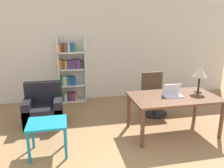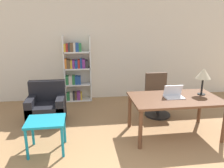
{
  "view_description": "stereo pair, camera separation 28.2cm",
  "coord_description": "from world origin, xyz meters",
  "px_view_note": "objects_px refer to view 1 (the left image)",
  "views": [
    {
      "loc": [
        -0.91,
        -1.43,
        2.05
      ],
      "look_at": [
        -0.1,
        2.34,
        0.99
      ],
      "focal_mm": 35.0,
      "sensor_mm": 36.0,
      "label": 1
    },
    {
      "loc": [
        -0.63,
        -1.47,
        2.05
      ],
      "look_at": [
        -0.1,
        2.34,
        0.99
      ],
      "focal_mm": 35.0,
      "sensor_mm": 36.0,
      "label": 2
    }
  ],
  "objects_px": {
    "table_lamp": "(200,73)",
    "desk": "(174,100)",
    "armchair": "(44,110)",
    "bookshelf": "(70,72)",
    "side_table_blue": "(47,127)",
    "office_chair": "(154,96)",
    "laptop": "(172,93)"
  },
  "relations": [
    {
      "from": "desk",
      "to": "bookshelf",
      "type": "relative_size",
      "value": 0.93
    },
    {
      "from": "laptop",
      "to": "table_lamp",
      "type": "height_order",
      "value": "table_lamp"
    },
    {
      "from": "table_lamp",
      "to": "side_table_blue",
      "type": "bearing_deg",
      "value": -172.78
    },
    {
      "from": "bookshelf",
      "to": "office_chair",
      "type": "bearing_deg",
      "value": -33.51
    },
    {
      "from": "desk",
      "to": "armchair",
      "type": "relative_size",
      "value": 1.92
    },
    {
      "from": "desk",
      "to": "laptop",
      "type": "relative_size",
      "value": 4.66
    },
    {
      "from": "desk",
      "to": "armchair",
      "type": "height_order",
      "value": "armchair"
    },
    {
      "from": "desk",
      "to": "table_lamp",
      "type": "height_order",
      "value": "table_lamp"
    },
    {
      "from": "office_chair",
      "to": "side_table_blue",
      "type": "xyz_separation_m",
      "value": [
        -2.32,
        -1.22,
        0.05
      ]
    },
    {
      "from": "bookshelf",
      "to": "armchair",
      "type": "bearing_deg",
      "value": -115.96
    },
    {
      "from": "office_chair",
      "to": "bookshelf",
      "type": "bearing_deg",
      "value": 146.49
    },
    {
      "from": "side_table_blue",
      "to": "laptop",
      "type": "bearing_deg",
      "value": 6.8
    },
    {
      "from": "side_table_blue",
      "to": "bookshelf",
      "type": "xyz_separation_m",
      "value": [
        0.45,
        2.46,
        0.36
      ]
    },
    {
      "from": "laptop",
      "to": "armchair",
      "type": "xyz_separation_m",
      "value": [
        -2.44,
        0.93,
        -0.5
      ]
    },
    {
      "from": "table_lamp",
      "to": "desk",
      "type": "bearing_deg",
      "value": -169.26
    },
    {
      "from": "office_chair",
      "to": "armchair",
      "type": "relative_size",
      "value": 1.13
    },
    {
      "from": "table_lamp",
      "to": "armchair",
      "type": "xyz_separation_m",
      "value": [
        -3.04,
        0.83,
        -0.85
      ]
    },
    {
      "from": "office_chair",
      "to": "bookshelf",
      "type": "xyz_separation_m",
      "value": [
        -1.87,
        1.24,
        0.41
      ]
    },
    {
      "from": "office_chair",
      "to": "desk",
      "type": "bearing_deg",
      "value": -90.68
    },
    {
      "from": "desk",
      "to": "bookshelf",
      "type": "xyz_separation_m",
      "value": [
        -1.86,
        2.2,
        0.17
      ]
    },
    {
      "from": "bookshelf",
      "to": "table_lamp",
      "type": "bearing_deg",
      "value": -40.71
    },
    {
      "from": "desk",
      "to": "laptop",
      "type": "bearing_deg",
      "value": 150.53
    },
    {
      "from": "table_lamp",
      "to": "bookshelf",
      "type": "distance_m",
      "value": 3.22
    },
    {
      "from": "laptop",
      "to": "side_table_blue",
      "type": "height_order",
      "value": "laptop"
    },
    {
      "from": "desk",
      "to": "laptop",
      "type": "height_order",
      "value": "laptop"
    },
    {
      "from": "laptop",
      "to": "side_table_blue",
      "type": "relative_size",
      "value": 0.57
    },
    {
      "from": "armchair",
      "to": "bookshelf",
      "type": "bearing_deg",
      "value": 64.04
    },
    {
      "from": "table_lamp",
      "to": "bookshelf",
      "type": "bearing_deg",
      "value": 139.29
    },
    {
      "from": "table_lamp",
      "to": "office_chair",
      "type": "xyz_separation_m",
      "value": [
        -0.56,
        0.85,
        -0.73
      ]
    },
    {
      "from": "desk",
      "to": "office_chair",
      "type": "height_order",
      "value": "office_chair"
    },
    {
      "from": "table_lamp",
      "to": "side_table_blue",
      "type": "xyz_separation_m",
      "value": [
        -2.88,
        -0.36,
        -0.68
      ]
    },
    {
      "from": "laptop",
      "to": "office_chair",
      "type": "xyz_separation_m",
      "value": [
        0.04,
        0.95,
        -0.37
      ]
    }
  ]
}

